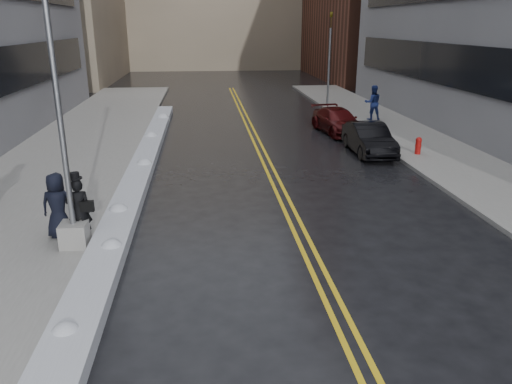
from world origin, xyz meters
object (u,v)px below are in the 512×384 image
object	(u,v)px
pedestrian_east	(373,103)
car_black	(369,139)
lamppost	(64,153)
pedestrian_fedora	(79,210)
traffic_signal	(329,55)
pedestrian_c	(58,206)
fire_hydrant	(418,145)
car_maroon	(338,121)

from	to	relation	value
pedestrian_east	car_black	distance (m)	7.66
lamppost	pedestrian_fedora	bearing A→B (deg)	70.14
lamppost	traffic_signal	size ratio (longest dim) A/B	1.27
traffic_signal	pedestrian_c	bearing A→B (deg)	-119.87
fire_hydrant	pedestrian_c	bearing A→B (deg)	-149.94
traffic_signal	pedestrian_c	xyz separation A→B (m)	(-12.29, -21.40, -2.39)
lamppost	traffic_signal	distance (m)	24.98
lamppost	pedestrian_east	bearing A→B (deg)	51.02
fire_hydrant	pedestrian_east	world-z (taller)	pedestrian_east
fire_hydrant	pedestrian_c	world-z (taller)	pedestrian_c
car_black	traffic_signal	bearing A→B (deg)	84.68
fire_hydrant	pedestrian_east	bearing A→B (deg)	85.35
traffic_signal	pedestrian_c	size ratio (longest dim) A/B	3.48
fire_hydrant	pedestrian_c	size ratio (longest dim) A/B	0.42
lamppost	pedestrian_fedora	xyz separation A→B (m)	(0.10, 0.28, -1.55)
lamppost	fire_hydrant	xyz separation A→B (m)	(12.30, 8.00, -1.98)
fire_hydrant	pedestrian_fedora	world-z (taller)	pedestrian_fedora
lamppost	fire_hydrant	bearing A→B (deg)	33.04
car_black	car_maroon	xyz separation A→B (m)	(-0.19, 4.49, -0.05)
fire_hydrant	pedestrian_c	distance (m)	14.79
pedestrian_fedora	car_maroon	bearing A→B (deg)	-142.11
pedestrian_east	car_maroon	size ratio (longest dim) A/B	0.45
traffic_signal	pedestrian_fedora	distance (m)	24.79
traffic_signal	pedestrian_fedora	bearing A→B (deg)	-118.31
lamppost	car_black	size ratio (longest dim) A/B	1.87
pedestrian_east	pedestrian_c	bearing A→B (deg)	51.90
lamppost	car_maroon	bearing A→B (deg)	52.49
fire_hydrant	traffic_signal	xyz separation A→B (m)	(-0.50, 14.00, 2.85)
pedestrian_c	lamppost	bearing A→B (deg)	134.85
pedestrian_east	car_maroon	xyz separation A→B (m)	(-2.75, -2.72, -0.50)
car_black	lamppost	bearing A→B (deg)	-138.98
traffic_signal	pedestrian_east	world-z (taller)	traffic_signal
lamppost	car_black	xyz separation A→B (m)	(10.39, 8.80, -1.86)
traffic_signal	car_maroon	bearing A→B (deg)	-100.41
car_maroon	pedestrian_fedora	bearing A→B (deg)	-135.16
pedestrian_fedora	fire_hydrant	bearing A→B (deg)	-161.95
fire_hydrant	car_maroon	world-z (taller)	car_maroon
traffic_signal	lamppost	bearing A→B (deg)	-118.21
pedestrian_c	car_maroon	world-z (taller)	pedestrian_c
pedestrian_fedora	pedestrian_east	size ratio (longest dim) A/B	0.85
pedestrian_c	car_black	world-z (taller)	pedestrian_c
traffic_signal	pedestrian_east	bearing A→B (deg)	-79.14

